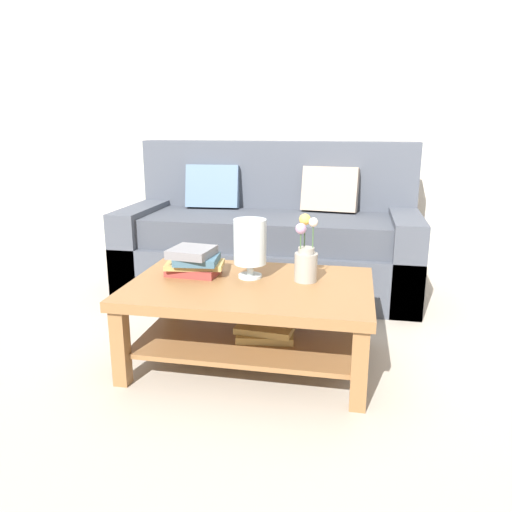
{
  "coord_description": "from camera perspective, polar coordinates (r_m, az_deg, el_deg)",
  "views": [
    {
      "loc": [
        0.46,
        -2.66,
        1.19
      ],
      "look_at": [
        -0.02,
        -0.23,
        0.52
      ],
      "focal_mm": 34.83,
      "sensor_mm": 36.0,
      "label": 1
    }
  ],
  "objects": [
    {
      "name": "ground_plane",
      "position": [
        2.95,
        1.29,
        -8.77
      ],
      "size": [
        10.0,
        10.0,
        0.0
      ],
      "primitive_type": "plane",
      "color": "#ADA393"
    },
    {
      "name": "back_wall",
      "position": [
        4.34,
        5.35,
        17.07
      ],
      "size": [
        6.4,
        0.12,
        2.7
      ],
      "primitive_type": "cube",
      "color": "beige",
      "rests_on": "ground"
    },
    {
      "name": "couch",
      "position": [
        3.66,
        1.63,
        1.96
      ],
      "size": [
        2.09,
        0.9,
        1.06
      ],
      "color": "#474C56",
      "rests_on": "ground"
    },
    {
      "name": "coffee_table",
      "position": [
        2.5,
        -0.58,
        -5.67
      ],
      "size": [
        1.2,
        0.79,
        0.42
      ],
      "color": "olive",
      "rests_on": "ground"
    },
    {
      "name": "book_stack_main",
      "position": [
        2.59,
        -7.13,
        -0.63
      ],
      "size": [
        0.32,
        0.24,
        0.15
      ],
      "color": "#993833",
      "rests_on": "coffee_table"
    },
    {
      "name": "glass_hurricane_vase",
      "position": [
        2.5,
        -0.69,
        1.44
      ],
      "size": [
        0.17,
        0.17,
        0.3
      ],
      "color": "silver",
      "rests_on": "coffee_table"
    },
    {
      "name": "flower_pitcher",
      "position": [
        2.48,
        5.74,
        -0.25
      ],
      "size": [
        0.11,
        0.11,
        0.34
      ],
      "color": "#9E998E",
      "rests_on": "coffee_table"
    }
  ]
}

